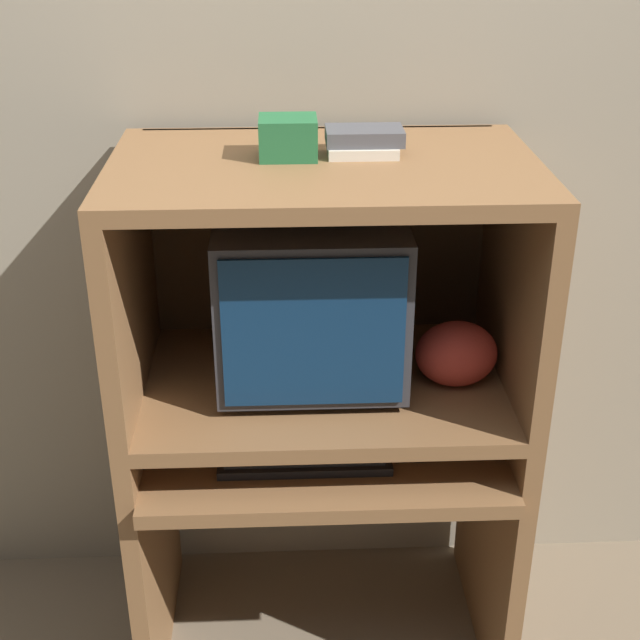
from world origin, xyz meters
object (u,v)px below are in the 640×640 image
object	(u,v)px
crt_monitor	(310,295)
snack_bag	(456,354)
book_stack	(364,141)
keyboard	(305,456)
storage_box	(288,138)
mouse	(420,453)

from	to	relation	value
crt_monitor	snack_bag	world-z (taller)	crt_monitor
book_stack	crt_monitor	bearing A→B (deg)	-170.18
keyboard	snack_bag	world-z (taller)	snack_bag
crt_monitor	keyboard	xyz separation A→B (m)	(-0.02, -0.16, -0.33)
keyboard	storage_box	size ratio (longest dim) A/B	3.22
crt_monitor	snack_bag	distance (m)	0.36
crt_monitor	storage_box	xyz separation A→B (m)	(-0.04, 0.00, 0.36)
keyboard	mouse	world-z (taller)	mouse
mouse	book_stack	size ratio (longest dim) A/B	0.41
keyboard	snack_bag	size ratio (longest dim) A/B	2.08
snack_bag	book_stack	size ratio (longest dim) A/B	1.14
mouse	crt_monitor	bearing A→B (deg)	145.64
crt_monitor	keyboard	world-z (taller)	crt_monitor
mouse	storage_box	distance (m)	0.76
crt_monitor	storage_box	distance (m)	0.36
crt_monitor	keyboard	bearing A→B (deg)	-97.09
mouse	book_stack	distance (m)	0.71
crt_monitor	mouse	size ratio (longest dim) A/B	6.13
snack_bag	storage_box	size ratio (longest dim) A/B	1.55
storage_box	book_stack	bearing A→B (deg)	6.23
keyboard	storage_box	xyz separation A→B (m)	(-0.02, 0.17, 0.69)
crt_monitor	snack_bag	xyz separation A→B (m)	(0.33, -0.06, -0.13)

